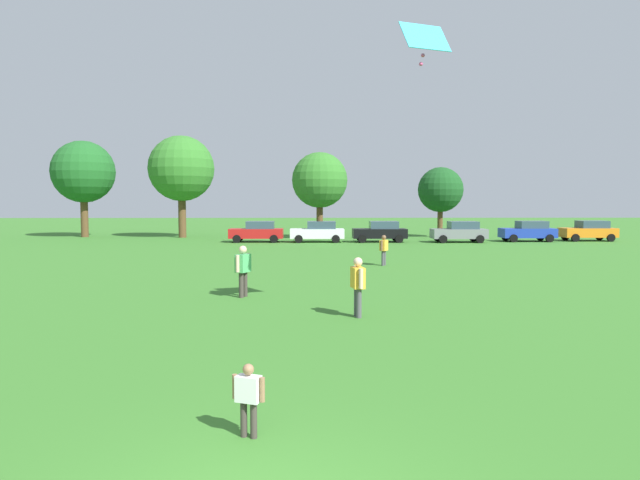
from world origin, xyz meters
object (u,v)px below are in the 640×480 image
object	(u,v)px
tree_left	(181,169)
tree_right	(320,180)
parked_car_white_1	(318,232)
child_kite_flyer	(248,394)
tree_far_right	(440,190)
kite	(425,39)
tree_far_left	(83,172)
bystander_near_trees	(384,247)
bystander_midfield	(243,267)
parked_car_black_2	(380,231)
parked_car_red_0	(257,231)
adult_bystander	(358,282)
parked_car_blue_4	(528,231)
parked_car_orange_5	(589,231)
parked_car_gray_3	(460,232)

from	to	relation	value
tree_left	tree_right	size ratio (longest dim) A/B	1.21
parked_car_white_1	tree_right	distance (m)	6.11
child_kite_flyer	tree_far_right	size ratio (longest dim) A/B	0.16
kite	parked_car_white_1	bearing A→B (deg)	94.22
tree_far_left	bystander_near_trees	bearing A→B (deg)	-44.26
bystander_midfield	parked_car_black_2	distance (m)	27.30
parked_car_red_0	tree_left	bearing A→B (deg)	-39.32
parked_car_red_0	tree_left	world-z (taller)	tree_left
parked_car_white_1	tree_far_right	xyz separation A→B (m)	(11.31, 6.26, 3.47)
child_kite_flyer	parked_car_black_2	world-z (taller)	parked_car_black_2
adult_bystander	bystander_midfield	xyz separation A→B (m)	(-3.59, 3.38, 0.04)
parked_car_white_1	parked_car_blue_4	xyz separation A→B (m)	(17.21, 0.45, 0.00)
child_kite_flyer	adult_bystander	bearing A→B (deg)	95.38
parked_car_black_2	tree_right	world-z (taller)	tree_right
adult_bystander	parked_car_black_2	distance (m)	29.80
parked_car_orange_5	bystander_near_trees	bearing A→B (deg)	42.31
bystander_near_trees	bystander_midfield	size ratio (longest dim) A/B	0.89
tree_right	tree_far_right	xyz separation A→B (m)	(11.09, 1.88, -0.79)
adult_bystander	kite	distance (m)	6.67
kite	parked_car_orange_5	distance (m)	37.79
bystander_midfield	parked_car_blue_4	world-z (taller)	bystander_midfield
adult_bystander	tree_right	bearing A→B (deg)	-8.55
bystander_midfield	kite	bearing A→B (deg)	74.99
kite	parked_car_gray_3	distance (m)	31.88
tree_far_right	parked_car_white_1	bearing A→B (deg)	-151.04
child_kite_flyer	bystander_near_trees	world-z (taller)	bystander_near_trees
tree_right	tree_far_right	distance (m)	11.28
parked_car_white_1	tree_left	xyz separation A→B (m)	(-12.25, 6.24, 5.36)
kite	tree_far_left	xyz separation A→B (m)	(-23.65, 37.39, -1.45)
adult_bystander	bystander_midfield	bearing A→B (deg)	37.56
kite	parked_car_white_1	size ratio (longest dim) A/B	0.32
parked_car_orange_5	parked_car_blue_4	bearing A→B (deg)	5.59
child_kite_flyer	bystander_midfield	distance (m)	11.48
adult_bystander	bystander_near_trees	world-z (taller)	adult_bystander
child_kite_flyer	tree_far_right	world-z (taller)	tree_far_right
adult_bystander	parked_car_blue_4	world-z (taller)	parked_car_blue_4
bystander_midfield	parked_car_black_2	bearing A→B (deg)	-173.27
adult_bystander	parked_car_white_1	bearing A→B (deg)	-8.03
child_kite_flyer	tree_right	xyz separation A→B (m)	(1.80, 41.84, 4.51)
parked_car_gray_3	parked_car_orange_5	world-z (taller)	same
parked_car_orange_5	tree_far_right	xyz separation A→B (m)	(-11.16, 5.30, 3.47)
bystander_midfield	tree_far_right	xyz separation A→B (m)	(14.29, 32.34, 3.29)
tree_left	tree_far_right	distance (m)	23.64
bystander_near_trees	parked_car_red_0	world-z (taller)	parked_car_red_0
child_kite_flyer	parked_car_blue_4	xyz separation A→B (m)	(18.80, 37.91, 0.25)
adult_bystander	bystander_near_trees	bearing A→B (deg)	-20.05
parked_car_red_0	tree_right	size ratio (longest dim) A/B	0.57
adult_bystander	parked_car_black_2	size ratio (longest dim) A/B	0.39
bystander_midfield	tree_far_left	size ratio (longest dim) A/B	0.20
parked_car_blue_4	tree_right	size ratio (longest dim) A/B	0.57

